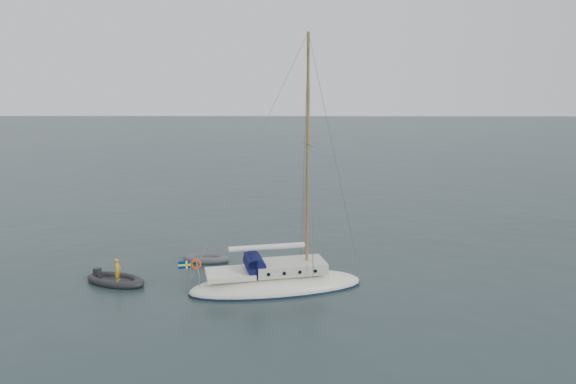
{
  "coord_description": "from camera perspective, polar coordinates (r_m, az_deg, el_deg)",
  "views": [
    {
      "loc": [
        -1.01,
        -31.62,
        11.19
      ],
      "look_at": [
        -1.44,
        0.0,
        4.9
      ],
      "focal_mm": 35.0,
      "sensor_mm": 36.0,
      "label": 1
    }
  ],
  "objects": [
    {
      "name": "sailboat",
      "position": [
        30.73,
        -1.16,
        -7.97
      ],
      "size": [
        10.01,
        3.0,
        14.26
      ],
      "rotation": [
        0.0,
        0.0,
        0.23
      ],
      "color": "beige",
      "rests_on": "ground"
    },
    {
      "name": "ground",
      "position": [
        33.56,
        2.48,
        -8.24
      ],
      "size": [
        300.0,
        300.0,
        0.0
      ],
      "primitive_type": "plane",
      "color": "black",
      "rests_on": "ground"
    },
    {
      "name": "rib",
      "position": [
        33.29,
        -17.14,
        -8.5
      ],
      "size": [
        3.74,
        1.7,
        1.49
      ],
      "rotation": [
        0.0,
        0.0,
        -0.37
      ],
      "color": "black",
      "rests_on": "ground"
    },
    {
      "name": "dinghy",
      "position": [
        35.93,
        -8.32,
        -6.71
      ],
      "size": [
        2.97,
        1.34,
        0.43
      ],
      "rotation": [
        0.0,
        0.0,
        -0.08
      ],
      "color": "#4E4E53",
      "rests_on": "ground"
    }
  ]
}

